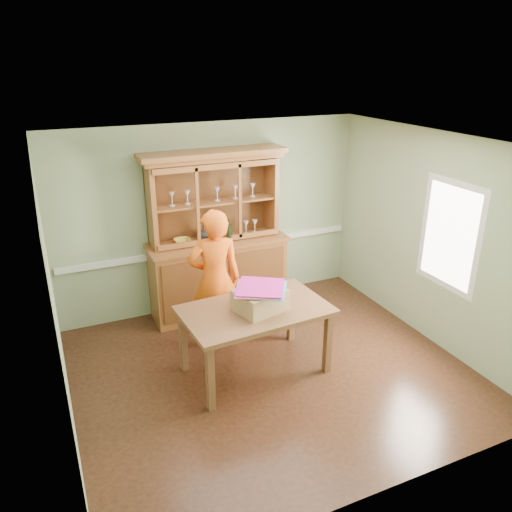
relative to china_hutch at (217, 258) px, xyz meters
name	(u,v)px	position (x,y,z in m)	size (l,w,h in m)	color
floor	(271,371)	(0.04, -1.73, -0.82)	(4.50, 4.50, 0.00)	#492817
ceiling	(274,144)	(0.04, -1.73, 1.88)	(4.50, 4.50, 0.00)	white
wall_back	(212,218)	(0.04, 0.27, 0.53)	(4.50, 4.50, 0.00)	gray
wall_left	(55,307)	(-2.21, -1.73, 0.53)	(4.00, 4.00, 0.00)	gray
wall_right	(432,239)	(2.29, -1.73, 0.53)	(4.00, 4.00, 0.00)	gray
wall_front	(387,363)	(0.04, -3.73, 0.53)	(4.50, 4.50, 0.00)	gray
chair_rail	(214,247)	(0.04, 0.24, 0.08)	(4.41, 0.05, 0.08)	silver
framed_map	(52,275)	(-2.19, -1.43, 0.73)	(0.03, 0.60, 0.46)	#372716
window_panel	(449,236)	(2.26, -2.03, 0.68)	(0.03, 0.96, 1.36)	silver
china_hutch	(217,258)	(0.00, 0.00, 0.00)	(2.00, 0.66, 2.35)	brown
dining_table	(255,316)	(-0.13, -1.63, -0.09)	(1.73, 1.10, 0.83)	brown
cardboard_box	(260,300)	(-0.09, -1.68, 0.13)	(0.53, 0.42, 0.25)	#A18453
kite_stack	(260,289)	(-0.09, -1.69, 0.28)	(0.69, 0.69, 0.04)	green
person	(215,280)	(-0.35, -0.89, 0.09)	(0.67, 0.44, 1.84)	#EF5B0F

